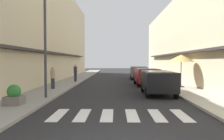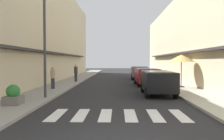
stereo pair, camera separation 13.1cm
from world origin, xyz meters
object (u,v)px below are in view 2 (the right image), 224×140
at_px(pedestrian_walking_near, 53,77).
at_px(pedestrian_walking_far, 76,73).
at_px(parked_car_near, 158,80).
at_px(planter_corner, 13,96).
at_px(street_lamp, 48,33).
at_px(parked_car_mid, 146,75).
at_px(cafe_umbrella, 181,58).
at_px(parked_car_far, 139,71).

height_order(pedestrian_walking_near, pedestrian_walking_far, pedestrian_walking_far).
relative_size(parked_car_near, planter_corner, 4.52).
bearing_deg(planter_corner, street_lamp, 66.13).
xyz_separation_m(parked_car_mid, pedestrian_walking_near, (-7.07, -3.63, 0.00)).
relative_size(parked_car_near, pedestrian_walking_near, 2.66).
relative_size(cafe_umbrella, pedestrian_walking_near, 1.59).
height_order(street_lamp, pedestrian_walking_near, street_lamp).
height_order(parked_car_far, planter_corner, parked_car_far).
bearing_deg(street_lamp, parked_car_near, 17.18).
height_order(cafe_umbrella, pedestrian_walking_near, cafe_umbrella).
relative_size(parked_car_mid, street_lamp, 0.73).
relative_size(parked_car_near, cafe_umbrella, 1.67).
bearing_deg(parked_car_mid, planter_corner, -125.97).
distance_m(street_lamp, pedestrian_walking_near, 4.93).
distance_m(parked_car_near, planter_corner, 8.28).
bearing_deg(pedestrian_walking_near, pedestrian_walking_far, -179.21).
bearing_deg(pedestrian_walking_near, parked_car_far, 152.97).
bearing_deg(pedestrian_walking_near, planter_corner, 5.70).
xyz_separation_m(parked_car_mid, parked_car_far, (-0.00, 6.99, 0.00)).
bearing_deg(street_lamp, pedestrian_walking_far, 91.49).
bearing_deg(cafe_umbrella, street_lamp, -147.79).
bearing_deg(pedestrian_walking_far, parked_car_near, -100.04).
distance_m(parked_car_mid, parked_car_far, 6.99).
relative_size(cafe_umbrella, pedestrian_walking_far, 1.49).
height_order(parked_car_far, pedestrian_walking_near, pedestrian_walking_near).
xyz_separation_m(cafe_umbrella, pedestrian_walking_near, (-9.43, -1.33, -1.36)).
xyz_separation_m(parked_car_far, cafe_umbrella, (2.36, -9.29, 1.37)).
bearing_deg(parked_car_far, cafe_umbrella, -75.75).
bearing_deg(pedestrian_walking_far, parked_car_mid, -68.31).
relative_size(cafe_umbrella, planter_corner, 2.70).
distance_m(parked_car_far, pedestrian_walking_near, 12.76).
distance_m(parked_car_mid, pedestrian_walking_near, 7.95).
xyz_separation_m(parked_car_mid, pedestrian_walking_far, (-6.47, 2.30, 0.07)).
relative_size(parked_car_mid, planter_corner, 4.59).
bearing_deg(street_lamp, parked_car_far, 67.09).
height_order(street_lamp, pedestrian_walking_far, street_lamp).
distance_m(street_lamp, pedestrian_walking_far, 10.33).
bearing_deg(parked_car_far, parked_car_near, -90.00).
bearing_deg(pedestrian_walking_far, street_lamp, -137.22).
height_order(parked_car_near, parked_car_far, same).
distance_m(parked_car_far, pedestrian_walking_far, 7.99).
bearing_deg(planter_corner, parked_car_mid, 54.03).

